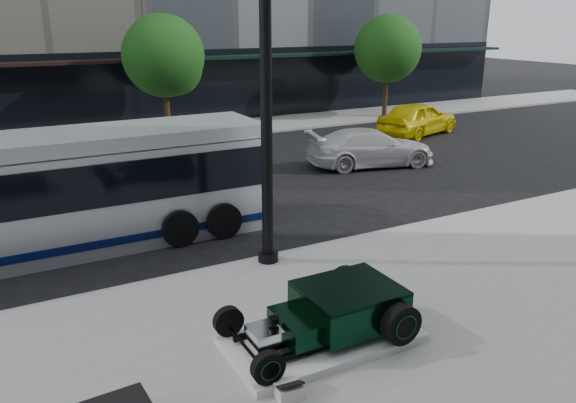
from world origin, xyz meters
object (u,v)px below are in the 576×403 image
transit_bus (25,196)px  white_sedan (371,148)px  hot_rod (338,309)px  lamppost (266,90)px  yellow_taxi (418,118)px

transit_bus → white_sedan: 13.02m
hot_rod → transit_bus: 8.38m
lamppost → yellow_taxi: (13.52, 10.44, -3.28)m
transit_bus → yellow_taxi: bearing=20.8°
lamppost → white_sedan: lamppost is taller
lamppost → white_sedan: size_ratio=1.71×
hot_rod → transit_bus: (-4.44, 7.06, 0.79)m
hot_rod → yellow_taxi: (13.91, 14.04, 0.14)m
lamppost → hot_rod: bearing=-96.2°
lamppost → yellow_taxi: 17.39m
hot_rod → lamppost: (0.39, 3.60, 3.42)m
lamppost → yellow_taxi: size_ratio=1.76×
transit_bus → yellow_taxi: 19.64m
lamppost → transit_bus: lamppost is taller
yellow_taxi → white_sedan: bearing=107.4°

